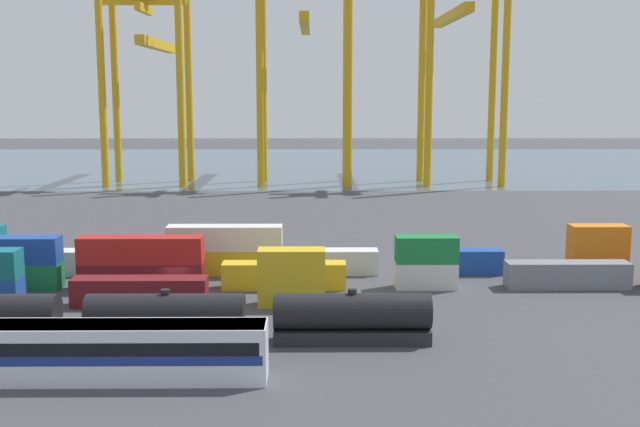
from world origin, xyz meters
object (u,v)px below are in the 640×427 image
object	(u,v)px
shipping_container_3	(140,292)
shipping_container_4	(292,291)
shipping_container_21	(101,262)
freight_tank_row	(73,318)
gantry_crane_east	(460,39)
gantry_crane_west	(149,62)
gantry_crane_central	(305,44)
shipping_container_25	(473,261)
shipping_container_14	(567,275)

from	to	relation	value
shipping_container_3	shipping_container_4	distance (m)	13.71
shipping_container_3	shipping_container_21	bearing A→B (deg)	119.19
freight_tank_row	gantry_crane_east	bearing A→B (deg)	65.34
shipping_container_21	gantry_crane_east	bearing A→B (deg)	57.77
gantry_crane_west	gantry_crane_central	bearing A→B (deg)	0.00
shipping_container_21	gantry_crane_west	bearing A→B (deg)	97.92
shipping_container_21	gantry_crane_east	size ratio (longest dim) A/B	0.24
gantry_crane_east	gantry_crane_central	bearing A→B (deg)	-179.71
shipping_container_25	shipping_container_14	bearing A→B (deg)	-37.48
shipping_container_21	gantry_crane_east	xyz separation A→B (m)	(53.38, 84.66, 28.83)
shipping_container_4	gantry_crane_central	world-z (taller)	gantry_crane_central
shipping_container_3	gantry_crane_west	bearing A→B (deg)	100.89
shipping_container_21	gantry_crane_central	xyz separation A→B (m)	(20.81, 84.50, 27.64)
shipping_container_3	shipping_container_14	size ratio (longest dim) A/B	1.00
shipping_container_14	freight_tank_row	bearing A→B (deg)	-159.10
gantry_crane_west	shipping_container_25	bearing A→B (deg)	-58.72
freight_tank_row	gantry_crane_central	bearing A→B (deg)	81.12
shipping_container_4	shipping_container_25	distance (m)	22.63
shipping_container_14	gantry_crane_west	size ratio (longest dim) A/B	0.29
shipping_container_14	gantry_crane_west	distance (m)	110.96
freight_tank_row	gantry_crane_east	xyz separation A→B (m)	(49.33, 107.43, 28.15)
gantry_crane_central	shipping_container_3	bearing A→B (deg)	-98.20
shipping_container_4	gantry_crane_central	xyz separation A→B (m)	(0.24, 96.79, 27.64)
shipping_container_4	shipping_container_21	bearing A→B (deg)	149.15
shipping_container_3	gantry_crane_central	world-z (taller)	gantry_crane_central
shipping_container_3	shipping_container_21	world-z (taller)	same
shipping_container_4	gantry_crane_east	xyz separation A→B (m)	(32.80, 96.95, 28.83)
shipping_container_14	gantry_crane_west	xyz separation A→B (m)	(-59.35, 90.64, 23.96)
shipping_container_21	gantry_crane_east	world-z (taller)	gantry_crane_east
shipping_container_3	gantry_crane_central	distance (m)	101.62
shipping_container_14	gantry_crane_east	bearing A→B (deg)	86.35
shipping_container_21	shipping_container_25	world-z (taller)	same
shipping_container_25	gantry_crane_west	bearing A→B (deg)	121.28
freight_tank_row	shipping_container_3	size ratio (longest dim) A/B	4.54
shipping_container_21	shipping_container_25	size ratio (longest dim) A/B	2.00
freight_tank_row	shipping_container_4	distance (m)	19.58
shipping_container_25	gantry_crane_west	size ratio (longest dim) A/B	0.15
freight_tank_row	shipping_container_4	world-z (taller)	freight_tank_row
freight_tank_row	shipping_container_14	distance (m)	46.61
shipping_container_14	gantry_crane_east	size ratio (longest dim) A/B	0.24
gantry_crane_west	gantry_crane_central	xyz separation A→B (m)	(32.57, 0.00, 3.68)
shipping_container_3	gantry_crane_east	distance (m)	111.33
freight_tank_row	gantry_crane_west	size ratio (longest dim) A/B	1.33
shipping_container_21	gantry_crane_central	world-z (taller)	gantry_crane_central
shipping_container_3	gantry_crane_west	world-z (taller)	gantry_crane_west
shipping_container_4	shipping_container_14	world-z (taller)	same
freight_tank_row	gantry_crane_west	xyz separation A→B (m)	(-15.81, 107.26, 23.28)
shipping_container_21	gantry_crane_west	distance (m)	88.61
gantry_crane_west	gantry_crane_east	world-z (taller)	gantry_crane_east
shipping_container_21	shipping_container_25	bearing A→B (deg)	0.00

